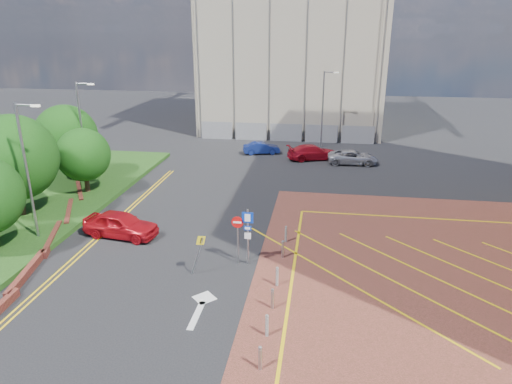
% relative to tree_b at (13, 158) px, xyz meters
% --- Properties ---
extents(ground, '(140.00, 140.00, 0.00)m').
position_rel_tree_b_xyz_m(ground, '(15.50, -5.00, -4.24)').
color(ground, black).
rests_on(ground, ground).
extents(grass_bed, '(14.00, 32.00, 0.30)m').
position_rel_tree_b_xyz_m(grass_bed, '(-2.50, 1.00, -4.09)').
color(grass_bed, '#1E4114').
rests_on(grass_bed, ground).
extents(retaining_wall, '(6.06, 20.33, 0.40)m').
position_rel_tree_b_xyz_m(retaining_wall, '(3.70, -3.00, -4.04)').
color(retaining_wall, maroon).
rests_on(retaining_wall, ground).
extents(tree_b, '(5.60, 5.60, 6.74)m').
position_rel_tree_b_xyz_m(tree_b, '(0.00, 0.00, 0.00)').
color(tree_b, '#3D2B1C').
rests_on(tree_b, grass_bed).
extents(tree_c, '(4.00, 4.00, 4.90)m').
position_rel_tree_b_xyz_m(tree_c, '(2.00, 5.00, -1.04)').
color(tree_c, '#3D2B1C').
rests_on(tree_c, grass_bed).
extents(tree_d, '(5.00, 5.00, 6.08)m').
position_rel_tree_b_xyz_m(tree_d, '(-1.00, 8.00, -0.37)').
color(tree_d, '#3D2B1C').
rests_on(tree_d, grass_bed).
extents(lamp_left_near, '(1.53, 0.16, 8.00)m').
position_rel_tree_b_xyz_m(lamp_left_near, '(3.08, -3.00, 0.42)').
color(lamp_left_near, '#9EA0A8').
rests_on(lamp_left_near, grass_bed).
extents(lamp_left_far, '(1.53, 0.16, 8.00)m').
position_rel_tree_b_xyz_m(lamp_left_far, '(1.08, 7.00, 0.42)').
color(lamp_left_far, '#9EA0A8').
rests_on(lamp_left_far, grass_bed).
extents(lamp_back, '(1.53, 0.16, 8.00)m').
position_rel_tree_b_xyz_m(lamp_back, '(19.58, 23.00, 0.12)').
color(lamp_back, '#9EA0A8').
rests_on(lamp_back, ground).
extents(sign_cluster, '(1.17, 0.12, 3.20)m').
position_rel_tree_b_xyz_m(sign_cluster, '(15.80, -4.02, -2.28)').
color(sign_cluster, '#9EA0A8').
rests_on(sign_cluster, ground).
extents(warning_sign, '(0.80, 0.43, 2.24)m').
position_rel_tree_b_xyz_m(warning_sign, '(13.72, -5.53, -2.81)').
color(warning_sign, '#9EA0A8').
rests_on(warning_sign, ground).
extents(bollard_row, '(0.14, 11.14, 0.90)m').
position_rel_tree_b_xyz_m(bollard_row, '(17.80, -6.67, -3.77)').
color(bollard_row, '#9EA0A8').
rests_on(bollard_row, forecourt).
extents(construction_building, '(21.20, 19.20, 22.00)m').
position_rel_tree_b_xyz_m(construction_building, '(15.50, 35.00, 6.76)').
color(construction_building, '#AC9F8D').
rests_on(construction_building, ground).
extents(construction_fence, '(21.60, 0.06, 2.00)m').
position_rel_tree_b_xyz_m(construction_fence, '(16.50, 25.00, -3.24)').
color(construction_fence, gray).
rests_on(construction_fence, ground).
extents(car_red_left, '(4.84, 2.49, 1.58)m').
position_rel_tree_b_xyz_m(car_red_left, '(7.71, -1.66, -3.45)').
color(car_red_left, red).
rests_on(car_red_left, ground).
extents(car_blue_back, '(3.91, 2.23, 1.22)m').
position_rel_tree_b_xyz_m(car_blue_back, '(13.52, 19.14, -3.63)').
color(car_blue_back, navy).
rests_on(car_blue_back, ground).
extents(car_red_back, '(5.35, 3.56, 1.44)m').
position_rel_tree_b_xyz_m(car_red_back, '(18.79, 17.76, -3.51)').
color(car_red_back, '#A50E1C').
rests_on(car_red_back, ground).
extents(car_silver_back, '(4.72, 2.29, 1.30)m').
position_rel_tree_b_xyz_m(car_silver_back, '(22.56, 16.75, -3.59)').
color(car_silver_back, '#AFAFB6').
rests_on(car_silver_back, ground).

